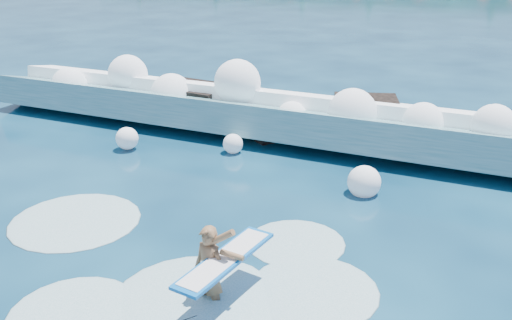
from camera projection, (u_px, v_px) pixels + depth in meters
name	position (u px, v px, depth m)	size (l,w,h in m)	color
ground	(147.00, 238.00, 11.44)	(200.00, 200.00, 0.00)	#07243B
breaking_wave	(256.00, 115.00, 17.47)	(18.33, 2.84, 1.58)	teal
rock_cluster	(266.00, 113.00, 18.14)	(8.03, 3.24, 1.32)	black
surfer_with_board	(213.00, 269.00, 9.25)	(1.01, 2.84, 1.62)	#88603F
wave_spray	(241.00, 99.00, 17.39)	(14.78, 4.73, 2.27)	white
surf_foam	(180.00, 273.00, 10.22)	(9.33, 5.63, 0.14)	silver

